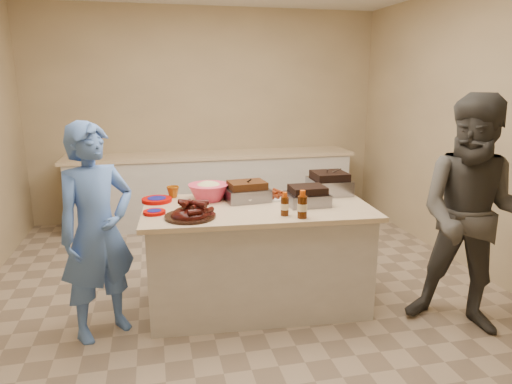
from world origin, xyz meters
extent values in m
cube|color=#47230F|center=(0.01, 0.04, 0.84)|extent=(0.37, 0.30, 0.10)
cube|color=black|center=(0.45, -0.19, 0.84)|extent=(0.32, 0.26, 0.10)
cube|color=gray|center=(0.76, 0.12, 0.84)|extent=(0.33, 0.33, 0.13)
cylinder|color=silver|center=(0.24, 0.10, 0.84)|extent=(0.38, 0.38, 0.05)
cube|color=orange|center=(0.73, 0.20, 0.84)|extent=(0.28, 0.21, 0.07)
cylinder|color=#3D1905|center=(0.19, -0.43, 0.84)|extent=(0.06, 0.06, 0.17)
cylinder|color=#3D1905|center=(0.30, -0.51, 0.84)|extent=(0.07, 0.07, 0.20)
cylinder|color=yellow|center=(-0.06, 0.12, 0.84)|extent=(0.05, 0.05, 0.13)
imported|color=silver|center=(0.00, -0.02, 0.84)|extent=(0.14, 0.05, 0.14)
cylinder|color=#A40400|center=(-0.71, 0.17, 0.84)|extent=(0.26, 0.26, 0.03)
cylinder|color=#A40400|center=(-0.74, -0.17, 0.84)|extent=(0.18, 0.18, 0.02)
imported|color=#944D0C|center=(-0.58, 0.29, 0.84)|extent=(0.11, 0.10, 0.10)
cube|color=#A40400|center=(-0.14, 0.26, 0.84)|extent=(0.20, 0.17, 0.09)
imported|color=#507BCF|center=(-1.13, -0.31, 0.00)|extent=(1.31, 1.60, 0.37)
imported|color=#474540|center=(1.48, -0.83, 0.00)|extent=(1.74, 1.87, 0.65)
camera|label=1|loc=(-0.72, -3.50, 1.81)|focal=32.00mm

